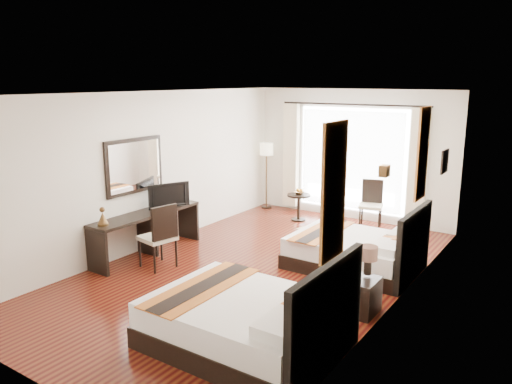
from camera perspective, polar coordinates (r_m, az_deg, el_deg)
The scene contains 29 objects.
floor at distance 8.11m, azimuth -0.09°, elevation -8.98°, with size 4.50×7.50×0.01m, color #370A0A.
ceiling at distance 7.53m, azimuth -0.10°, elevation 11.17°, with size 4.50×7.50×0.02m, color white.
wall_headboard at distance 6.74m, azimuth 15.95°, elevation -1.48°, with size 0.01×7.50×2.80m, color silver.
wall_desk at distance 9.12m, azimuth -11.89°, elevation 2.40°, with size 0.01×7.50×2.80m, color silver.
wall_window at distance 10.96m, azimuth 10.93°, elevation 4.17°, with size 4.50×0.01×2.80m, color silver.
wall_entry at distance 5.15m, azimuth -24.20°, elevation -6.56°, with size 4.50×0.01×2.80m, color silver.
window_glass at distance 10.96m, azimuth 10.88°, elevation 3.64°, with size 2.40×0.02×2.20m, color white.
sheer_curtain at distance 10.91m, azimuth 10.75°, elevation 3.60°, with size 2.30×0.02×2.10m, color white.
drape_left at distance 11.51m, azimuth 4.02°, elevation 4.18°, with size 0.35×0.14×2.35m, color beige.
drape_right at distance 10.40m, azimuth 18.02°, elevation 2.64°, with size 0.35×0.14×2.35m, color beige.
art_panel_near at distance 4.83m, azimuth 8.88°, elevation 0.00°, with size 0.03×0.50×1.35m, color maroon.
art_panel_far at distance 7.60m, azimuth 18.50°, elevation 4.16°, with size 0.03×0.50×1.35m, color maroon.
wall_sconce at distance 6.23m, azimuth 14.46°, elevation 2.35°, with size 0.10×0.14×0.14m, color #4F361C.
mirror_frame at distance 8.80m, azimuth -13.73°, elevation 2.93°, with size 0.04×1.25×0.95m, color black.
mirror_glass at distance 8.78m, azimuth -13.62°, elevation 2.91°, with size 0.01×1.12×0.82m, color white.
bed_near at distance 5.87m, azimuth -0.80°, elevation -14.54°, with size 2.14×1.67×1.21m.
bed_far at distance 8.28m, azimuth 11.54°, elevation -6.61°, with size 1.98×1.54×1.11m.
nightstand at distance 6.80m, azimuth 11.96°, elevation -11.54°, with size 0.40×0.49×0.47m, color black.
table_lamp at distance 6.71m, azimuth 12.71°, elevation -7.06°, with size 0.24×0.24×0.38m.
vase at distance 6.54m, azimuth 11.34°, elevation -9.39°, with size 0.12×0.12×0.13m, color black.
console_desk at distance 8.91m, azimuth -12.32°, elevation -4.65°, with size 0.50×2.20×0.76m, color black.
television at distance 9.09m, azimuth -10.10°, elevation -0.29°, with size 0.77×0.10×0.44m, color black.
bronze_figurine at distance 8.19m, azimuth -17.12°, elevation -2.79°, with size 0.17×0.17×0.26m, color #4F361C, non-canonical shape.
desk_chair at distance 8.29m, azimuth -11.06°, elevation -6.31°, with size 0.58×0.58×1.07m.
floor_lamp at distance 11.64m, azimuth 1.22°, elevation 4.42°, with size 0.31×0.31×1.55m.
side_table at distance 10.82m, azimuth 4.89°, elevation -1.76°, with size 0.50×0.50×0.58m, color black.
fruit_bowl at distance 10.77m, azimuth 4.97°, elevation -0.11°, with size 0.21×0.21×0.05m, color #4B281A.
window_chair at distance 10.56m, azimuth 12.96°, elevation -2.36°, with size 0.56×0.56×0.98m.
jute_rug at distance 10.22m, azimuth 8.67°, elevation -4.40°, with size 1.19×0.81×0.01m, color tan.
Camera 1 is at (4.20, -6.25, 3.01)m, focal length 35.00 mm.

